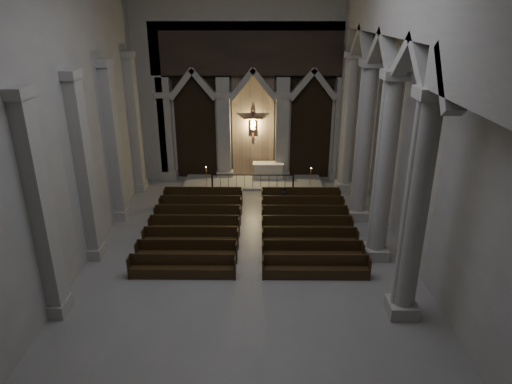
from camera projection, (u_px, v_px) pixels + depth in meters
room at (248, 88)px, 15.87m from camera, size 24.00×24.10×12.00m
sanctuary_wall at (253, 73)px, 26.93m from camera, size 14.00×0.77×12.00m
right_arcade at (396, 76)px, 16.97m from camera, size 1.00×24.00×12.00m
left_pilasters at (101, 158)px, 20.55m from camera, size 0.60×13.00×8.03m
sanctuary_step at (253, 182)px, 28.51m from camera, size 8.50×2.60×0.15m
altar at (268, 170)px, 28.83m from camera, size 1.95×0.78×0.99m
altar_rail at (253, 179)px, 27.31m from camera, size 4.96×0.09×0.97m
candle_stand_left at (207, 183)px, 27.39m from camera, size 0.25×0.25×1.45m
candle_stand_right at (310, 183)px, 27.58m from camera, size 0.22×0.22×1.32m
pews at (251, 229)px, 21.90m from camera, size 9.74×7.88×0.97m
worshipper at (284, 197)px, 25.04m from camera, size 0.46×0.35×1.12m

